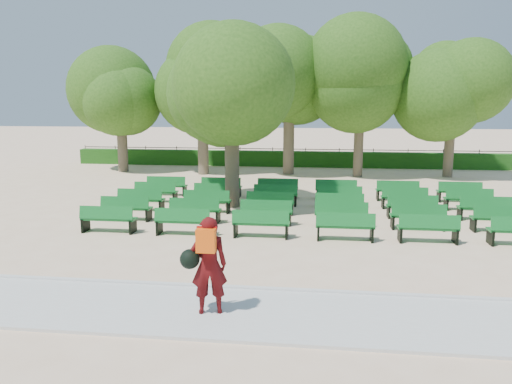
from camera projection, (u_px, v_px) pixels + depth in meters
ground at (262, 220)px, 16.26m from camera, size 120.00×120.00×0.00m
paving at (216, 312)px, 9.03m from camera, size 30.00×2.20×0.06m
curb at (228, 288)px, 10.15m from camera, size 30.00×0.12×0.10m
hedge at (289, 159)px, 29.85m from camera, size 26.00×0.70×0.90m
fence at (289, 165)px, 30.32m from camera, size 26.00×0.10×1.02m
tree_line at (284, 176)px, 26.02m from camera, size 21.80×6.80×7.04m
bench_array at (305, 213)px, 16.95m from camera, size 1.62×0.56×1.01m
tree_among at (231, 86)px, 17.60m from camera, size 4.68×4.68×6.48m
person at (207, 264)px, 8.78m from camera, size 0.87×0.57×1.76m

